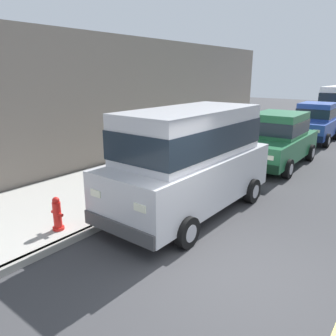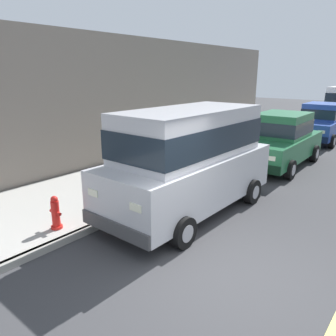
# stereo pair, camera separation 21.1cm
# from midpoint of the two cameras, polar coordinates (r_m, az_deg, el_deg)

# --- Properties ---
(ground_plane) EXTENTS (80.00, 80.00, 0.00)m
(ground_plane) POSITION_cam_midpoint_polar(r_m,az_deg,el_deg) (5.93, 10.91, -18.03)
(ground_plane) COLOR #38383A
(curb) EXTENTS (0.16, 64.00, 0.14)m
(curb) POSITION_cam_midpoint_polar(r_m,az_deg,el_deg) (7.64, -11.20, -9.22)
(curb) COLOR gray
(curb) RESTS_ON ground
(sidewalk) EXTENTS (3.60, 64.00, 0.14)m
(sidewalk) POSITION_cam_midpoint_polar(r_m,az_deg,el_deg) (8.98, -18.86, -5.87)
(sidewalk) COLOR #A8A59E
(sidewalk) RESTS_ON ground
(car_silver_van) EXTENTS (2.17, 4.92, 2.52)m
(car_silver_van) POSITION_cam_midpoint_polar(r_m,az_deg,el_deg) (7.82, 3.15, 2.00)
(car_silver_van) COLOR #BCBCC1
(car_silver_van) RESTS_ON ground
(car_green_sedan) EXTENTS (2.10, 4.64, 1.92)m
(car_green_sedan) POSITION_cam_midpoint_polar(r_m,az_deg,el_deg) (12.74, 17.87, 4.86)
(car_green_sedan) COLOR #23663D
(car_green_sedan) RESTS_ON ground
(car_blue_hatchback) EXTENTS (2.02, 3.84, 1.88)m
(car_blue_hatchback) POSITION_cam_midpoint_polar(r_m,az_deg,el_deg) (18.02, 23.76, 7.36)
(car_blue_hatchback) COLOR #28479E
(car_blue_hatchback) RESTS_ON ground
(dog_tan) EXTENTS (0.39, 0.71, 0.49)m
(dog_tan) POSITION_cam_midpoint_polar(r_m,az_deg,el_deg) (10.25, -5.41, -0.22)
(dog_tan) COLOR tan
(dog_tan) RESTS_ON sidewalk
(fire_hydrant) EXTENTS (0.34, 0.24, 0.72)m
(fire_hydrant) POSITION_cam_midpoint_polar(r_m,az_deg,el_deg) (7.30, -19.38, -7.60)
(fire_hydrant) COLOR red
(fire_hydrant) RESTS_ON sidewalk
(building_facade) EXTENTS (0.50, 20.00, 4.60)m
(building_facade) POSITION_cam_midpoint_polar(r_m,az_deg,el_deg) (13.52, -5.41, 11.81)
(building_facade) COLOR slate
(building_facade) RESTS_ON ground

